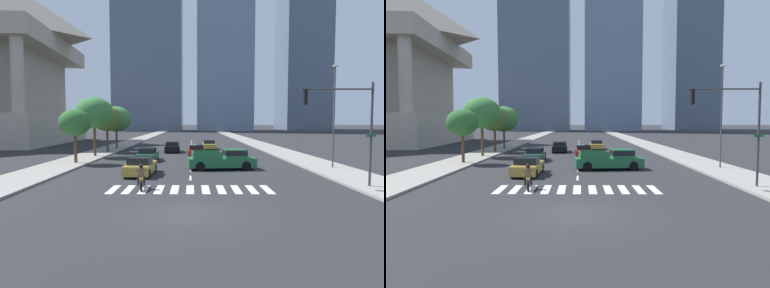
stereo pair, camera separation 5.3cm
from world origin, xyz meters
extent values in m
plane|color=#28282B|center=(0.00, 0.00, 0.00)|extent=(800.00, 800.00, 0.00)
cube|color=gray|center=(11.53, 30.00, 0.07)|extent=(4.00, 260.00, 0.15)
cube|color=gray|center=(-11.53, 30.00, 0.07)|extent=(4.00, 260.00, 0.15)
cube|color=silver|center=(-4.50, 5.24, 0.00)|extent=(0.45, 2.58, 0.01)
cube|color=silver|center=(-3.60, 5.24, 0.00)|extent=(0.45, 2.58, 0.01)
cube|color=silver|center=(-2.70, 5.24, 0.00)|extent=(0.45, 2.58, 0.01)
cube|color=silver|center=(-1.80, 5.24, 0.00)|extent=(0.45, 2.58, 0.01)
cube|color=silver|center=(-0.90, 5.24, 0.00)|extent=(0.45, 2.58, 0.01)
cube|color=silver|center=(0.00, 5.24, 0.00)|extent=(0.45, 2.58, 0.01)
cube|color=silver|center=(0.90, 5.24, 0.00)|extent=(0.45, 2.58, 0.01)
cube|color=silver|center=(1.80, 5.24, 0.00)|extent=(0.45, 2.58, 0.01)
cube|color=silver|center=(2.70, 5.24, 0.00)|extent=(0.45, 2.58, 0.01)
cube|color=silver|center=(3.60, 5.24, 0.00)|extent=(0.45, 2.58, 0.01)
cube|color=silver|center=(4.50, 5.24, 0.00)|extent=(0.45, 2.58, 0.01)
cube|color=silver|center=(0.00, 9.24, 0.00)|extent=(0.14, 2.00, 0.01)
cube|color=silver|center=(0.00, 13.24, 0.00)|extent=(0.14, 2.00, 0.01)
cube|color=silver|center=(0.00, 17.24, 0.00)|extent=(0.14, 2.00, 0.01)
cube|color=silver|center=(0.00, 21.24, 0.00)|extent=(0.14, 2.00, 0.01)
cube|color=silver|center=(0.00, 25.24, 0.00)|extent=(0.14, 2.00, 0.01)
cube|color=silver|center=(0.00, 29.24, 0.00)|extent=(0.14, 2.00, 0.01)
cube|color=silver|center=(0.00, 33.24, 0.00)|extent=(0.14, 2.00, 0.01)
cube|color=silver|center=(0.00, 37.24, 0.00)|extent=(0.14, 2.00, 0.01)
cube|color=silver|center=(0.00, 41.24, 0.00)|extent=(0.14, 2.00, 0.01)
cube|color=silver|center=(0.00, 45.24, 0.00)|extent=(0.14, 2.00, 0.01)
cube|color=silver|center=(0.00, 49.24, 0.00)|extent=(0.14, 2.00, 0.01)
cube|color=silver|center=(0.00, 53.24, 0.00)|extent=(0.14, 2.00, 0.01)
cube|color=silver|center=(0.00, 57.24, 0.00)|extent=(0.14, 2.00, 0.01)
cylinder|color=black|center=(-3.03, 6.32, 0.30)|extent=(0.21, 0.61, 0.60)
cylinder|color=black|center=(-2.78, 4.72, 0.30)|extent=(0.21, 0.61, 0.60)
cube|color=#B28E38|center=(-2.90, 5.52, 0.52)|extent=(0.41, 1.32, 0.32)
cylinder|color=#B2B2B7|center=(-3.01, 6.22, 0.60)|extent=(0.11, 0.32, 0.67)
cylinder|color=black|center=(-3.02, 6.27, 0.97)|extent=(0.70, 0.14, 0.04)
cube|color=brown|center=(-2.89, 5.42, 0.96)|extent=(0.39, 0.29, 0.55)
sphere|color=black|center=(-2.89, 5.42, 1.36)|extent=(0.26, 0.26, 0.26)
cylinder|color=black|center=(-3.08, 5.49, 0.47)|extent=(0.14, 0.14, 0.55)
cylinder|color=black|center=(-2.73, 5.54, 0.47)|extent=(0.14, 0.14, 0.55)
cube|color=#1E6038|center=(2.55, 13.56, 0.59)|extent=(5.70, 2.47, 0.75)
cube|color=#1E6038|center=(3.65, 13.66, 1.32)|extent=(1.94, 1.95, 0.70)
cube|color=black|center=(3.65, 13.66, 1.40)|extent=(1.96, 1.99, 0.39)
cube|color=#1E6038|center=(1.25, 14.37, 1.25)|extent=(2.32, 0.30, 0.55)
cube|color=#1E6038|center=(1.43, 12.51, 1.25)|extent=(2.32, 0.30, 0.55)
cube|color=#1E6038|center=(0.18, 13.33, 1.25)|extent=(0.26, 1.86, 0.55)
cylinder|color=black|center=(4.34, 14.60, 0.38)|extent=(0.78, 0.33, 0.76)
cylinder|color=black|center=(4.51, 12.88, 0.38)|extent=(0.78, 0.33, 0.76)
cylinder|color=black|center=(0.59, 14.24, 0.38)|extent=(0.78, 0.33, 0.76)
cylinder|color=black|center=(0.76, 12.51, 0.38)|extent=(0.78, 0.33, 0.76)
cube|color=black|center=(-2.45, 29.57, 0.51)|extent=(2.03, 4.71, 0.70)
cube|color=black|center=(-2.45, 29.34, 1.10)|extent=(1.72, 2.15, 0.49)
cylinder|color=black|center=(-3.36, 31.12, 0.32)|extent=(0.24, 0.65, 0.64)
cylinder|color=black|center=(-1.67, 31.18, 0.32)|extent=(0.24, 0.65, 0.64)
cylinder|color=black|center=(-3.24, 27.96, 0.32)|extent=(0.24, 0.65, 0.64)
cylinder|color=black|center=(-1.55, 28.02, 0.32)|extent=(0.24, 0.65, 0.64)
cube|color=maroon|center=(0.56, 24.17, 0.47)|extent=(1.99, 4.37, 0.61)
cube|color=black|center=(0.55, 24.38, 1.04)|extent=(1.65, 2.01, 0.54)
cylinder|color=black|center=(1.43, 22.76, 0.32)|extent=(0.25, 0.65, 0.64)
cylinder|color=black|center=(-0.15, 22.67, 0.32)|extent=(0.25, 0.65, 0.64)
cylinder|color=black|center=(1.28, 25.66, 0.32)|extent=(0.25, 0.65, 0.64)
cylinder|color=black|center=(-0.30, 25.58, 0.32)|extent=(0.25, 0.65, 0.64)
cube|color=#B28E38|center=(-3.72, 10.77, 0.51)|extent=(1.98, 4.52, 0.69)
cube|color=black|center=(-3.73, 10.55, 1.10)|extent=(1.68, 2.06, 0.49)
cylinder|color=black|center=(-4.49, 12.31, 0.32)|extent=(0.24, 0.65, 0.64)
cylinder|color=black|center=(-2.84, 12.26, 0.32)|extent=(0.24, 0.65, 0.64)
cylinder|color=black|center=(-4.60, 9.28, 0.32)|extent=(0.24, 0.65, 0.64)
cylinder|color=black|center=(-2.95, 9.22, 0.32)|extent=(0.24, 0.65, 0.64)
cube|color=#1E6038|center=(-4.38, 19.87, 0.48)|extent=(1.86, 4.39, 0.63)
cube|color=black|center=(-4.38, 19.65, 1.06)|extent=(1.61, 1.98, 0.53)
cylinder|color=black|center=(-5.21, 21.34, 0.32)|extent=(0.23, 0.64, 0.64)
cylinder|color=black|center=(-3.58, 21.36, 0.32)|extent=(0.23, 0.64, 0.64)
cylinder|color=black|center=(-5.18, 18.37, 0.32)|extent=(0.23, 0.64, 0.64)
cylinder|color=black|center=(-3.55, 18.39, 0.32)|extent=(0.23, 0.64, 0.64)
cube|color=#B28E38|center=(2.56, 34.49, 0.47)|extent=(1.86, 4.54, 0.63)
cube|color=black|center=(2.55, 34.71, 1.02)|extent=(1.59, 2.06, 0.47)
cylinder|color=black|center=(3.38, 32.98, 0.32)|extent=(0.24, 0.65, 0.64)
cylinder|color=black|center=(1.81, 32.94, 0.32)|extent=(0.24, 0.65, 0.64)
cylinder|color=black|center=(3.31, 36.04, 0.32)|extent=(0.24, 0.65, 0.64)
cylinder|color=black|center=(1.74, 36.00, 0.32)|extent=(0.24, 0.65, 0.64)
cylinder|color=#333335|center=(10.63, 5.54, 3.20)|extent=(0.14, 0.14, 6.10)
cylinder|color=#333335|center=(8.55, 5.54, 5.85)|extent=(4.17, 0.10, 0.10)
cube|color=black|center=(6.72, 5.54, 5.40)|extent=(0.20, 0.28, 0.90)
sphere|color=red|center=(6.72, 5.54, 5.70)|extent=(0.18, 0.18, 0.18)
sphere|color=orange|center=(6.72, 5.54, 5.40)|extent=(0.18, 0.18, 0.18)
sphere|color=green|center=(6.72, 5.54, 5.10)|extent=(0.18, 0.18, 0.18)
cube|color=#19662D|center=(10.63, 5.54, 3.15)|extent=(0.60, 0.04, 0.18)
cylinder|color=#3F3F42|center=(11.83, 13.67, 4.28)|extent=(0.12, 0.12, 8.25)
ellipsoid|color=beige|center=(11.83, 13.67, 8.50)|extent=(0.50, 0.24, 0.20)
cylinder|color=#4C3823|center=(-10.73, 17.01, 1.43)|extent=(0.28, 0.28, 2.56)
ellipsoid|color=#2D662D|center=(-10.73, 17.01, 3.88)|extent=(2.90, 2.90, 2.47)
cylinder|color=#4C3823|center=(-10.73, 23.29, 1.72)|extent=(0.28, 0.28, 3.14)
ellipsoid|color=#387538|center=(-10.73, 23.29, 4.93)|extent=(4.10, 4.10, 3.49)
cylinder|color=#4C3823|center=(-10.73, 28.86, 1.50)|extent=(0.28, 0.28, 2.69)
ellipsoid|color=#426028|center=(-10.73, 28.86, 4.35)|extent=(3.76, 3.76, 3.20)
cylinder|color=#4C3823|center=(-10.73, 34.11, 1.40)|extent=(0.28, 0.28, 2.49)
ellipsoid|color=#387538|center=(-10.73, 34.11, 4.34)|extent=(4.24, 4.24, 3.60)
cylinder|color=#B2A893|center=(-24.46, 33.66, 10.56)|extent=(1.80, 1.80, 10.68)
cube|color=slate|center=(14.09, 137.47, 35.98)|extent=(23.62, 22.82, 71.96)
cube|color=slate|center=(55.35, 156.65, 48.77)|extent=(21.39, 25.96, 97.54)
camera|label=1|loc=(0.11, -14.24, 3.96)|focal=31.57mm
camera|label=2|loc=(0.16, -14.24, 3.96)|focal=31.57mm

